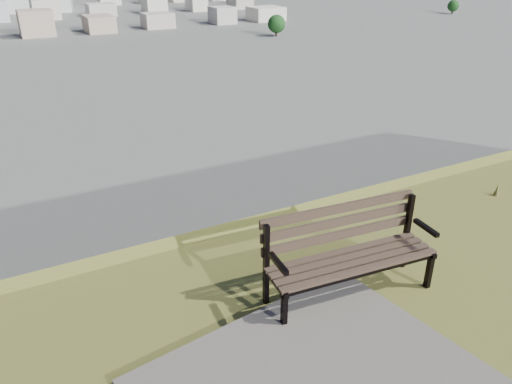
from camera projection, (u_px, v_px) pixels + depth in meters
park_bench at (347, 248)px, 4.90m from camera, size 1.76×0.70×0.90m
arena at (11, 0)px, 246.59m from camera, size 60.14×34.48×23.88m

